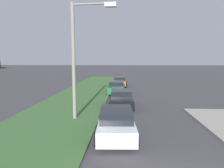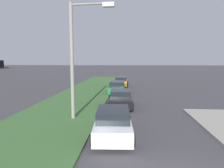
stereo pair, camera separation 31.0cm
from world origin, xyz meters
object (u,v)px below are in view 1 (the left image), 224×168
at_px(parked_car_white, 116,122).
at_px(streetlight, 79,53).
at_px(parked_car_black, 121,99).
at_px(parked_car_orange, 120,82).
at_px(parked_car_green, 117,88).

height_order(parked_car_white, streetlight, streetlight).
distance_m(parked_car_white, parked_car_black, 6.40).
height_order(parked_car_white, parked_car_orange, same).
bearing_deg(parked_car_black, streetlight, 143.50).
relative_size(parked_car_white, parked_car_green, 1.01).
bearing_deg(parked_car_white, parked_car_black, -4.66).
xyz_separation_m(parked_car_black, parked_car_green, (6.73, 0.61, 0.00)).
bearing_deg(parked_car_orange, streetlight, 174.11).
distance_m(parked_car_green, streetlight, 11.39).
bearing_deg(parked_car_white, parked_car_orange, -2.72).
height_order(parked_car_orange, streetlight, streetlight).
height_order(parked_car_black, parked_car_orange, same).
bearing_deg(parked_car_green, parked_car_black, -172.71).
bearing_deg(parked_car_orange, parked_car_green, 179.38).
relative_size(parked_car_white, parked_car_black, 1.01).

